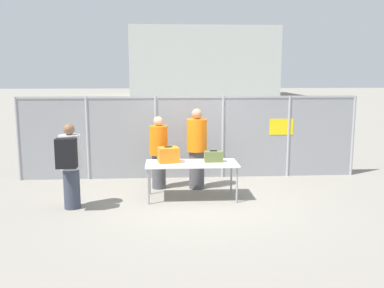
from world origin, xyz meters
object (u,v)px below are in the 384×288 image
suitcase_orange (168,155)px  security_worker_far (159,152)px  traveler_hooded (70,163)px  utility_trailer (202,146)px  suitcase_olive (214,157)px  security_worker_near (197,148)px  inspection_table (192,165)px

suitcase_orange → security_worker_far: 0.78m
traveler_hooded → security_worker_far: 2.17m
suitcase_orange → utility_trailer: 3.93m
suitcase_olive → traveler_hooded: 2.89m
security_worker_far → utility_trailer: security_worker_far is taller
security_worker_near → security_worker_far: security_worker_near is taller
inspection_table → suitcase_orange: suitcase_orange is taller
traveler_hooded → security_worker_near: size_ratio=0.91×
security_worker_far → utility_trailer: bearing=-96.5°
traveler_hooded → security_worker_near: (2.52, 1.33, 0.03)m
inspection_table → security_worker_near: security_worker_near is taller
suitcase_olive → security_worker_near: size_ratio=0.21×
suitcase_olive → utility_trailer: suitcase_olive is taller
suitcase_orange → suitcase_olive: (0.94, -0.01, -0.05)m
suitcase_olive → traveler_hooded: bearing=-167.0°
inspection_table → traveler_hooded: traveler_hooded is taller
security_worker_near → traveler_hooded: bearing=26.1°
suitcase_orange → security_worker_far: (-0.21, 0.74, -0.07)m
inspection_table → security_worker_far: bearing=129.5°
security_worker_near → utility_trailer: bearing=-99.2°
traveler_hooded → security_worker_far: traveler_hooded is taller
suitcase_olive → security_worker_far: bearing=147.0°
inspection_table → security_worker_far: 1.10m
inspection_table → utility_trailer: utility_trailer is taller
inspection_table → traveler_hooded: size_ratio=1.15×
utility_trailer → suitcase_orange: bearing=-105.6°
security_worker_far → suitcase_orange: bearing=122.2°
security_worker_near → utility_trailer: size_ratio=0.48×
suitcase_olive → traveler_hooded: size_ratio=0.23×
suitcase_olive → inspection_table: bearing=-168.8°
suitcase_orange → security_worker_near: size_ratio=0.26×
suitcase_olive → security_worker_far: size_ratio=0.23×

